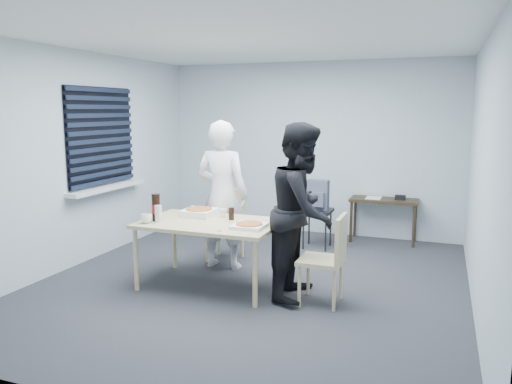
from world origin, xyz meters
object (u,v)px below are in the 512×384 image
at_px(person_black, 302,211).
at_px(backpack, 318,195).
at_px(side_table, 384,204).
at_px(stool, 317,217).
at_px(soda_bottle, 156,208).
at_px(dining_table, 210,227).
at_px(chair_right, 330,253).
at_px(mug_a, 146,219).
at_px(chair_far, 228,219).
at_px(mug_b, 223,213).
at_px(person_white, 222,195).

relative_size(person_black, backpack, 4.36).
bearing_deg(side_table, stool, -141.84).
bearing_deg(stool, soda_bottle, -122.51).
relative_size(dining_table, person_black, 0.82).
height_order(chair_right, stool, chair_right).
xyz_separation_m(side_table, backpack, (-0.82, -0.65, 0.19)).
xyz_separation_m(dining_table, soda_bottle, (-0.56, -0.15, 0.20)).
height_order(dining_table, mug_a, mug_a).
bearing_deg(side_table, chair_far, -139.82).
distance_m(dining_table, backpack, 2.00).
bearing_deg(side_table, mug_a, -127.27).
bearing_deg(mug_b, chair_right, -14.40).
bearing_deg(chair_far, mug_a, -105.28).
distance_m(side_table, mug_b, 2.72).
bearing_deg(stool, chair_right, -73.05).
height_order(side_table, mug_b, mug_b).
height_order(chair_right, mug_a, chair_right).
bearing_deg(dining_table, backpack, 68.68).
relative_size(chair_far, person_white, 0.50).
height_order(chair_far, stool, chair_far).
bearing_deg(dining_table, mug_b, 82.95).
xyz_separation_m(dining_table, backpack, (0.73, 1.87, 0.09)).
height_order(chair_far, person_white, person_white).
bearing_deg(dining_table, soda_bottle, -165.28).
distance_m(chair_right, side_table, 2.59).
relative_size(side_table, soda_bottle, 3.25).
height_order(person_white, mug_b, person_white).
height_order(dining_table, person_white, person_white).
xyz_separation_m(person_white, mug_a, (-0.45, -0.94, -0.13)).
relative_size(person_black, mug_b, 17.70).
bearing_deg(side_table, mug_b, -123.90).
bearing_deg(chair_far, side_table, 40.18).
bearing_deg(person_white, chair_right, 154.26).
height_order(person_white, mug_a, person_white).
distance_m(chair_far, soda_bottle, 1.25).
relative_size(side_table, backpack, 2.32).
distance_m(person_black, stool, 1.88).
xyz_separation_m(stool, mug_b, (-0.69, -1.61, 0.33)).
xyz_separation_m(side_table, soda_bottle, (-2.11, -2.67, 0.30)).
relative_size(stool, mug_b, 5.41).
distance_m(chair_far, mug_b, 0.83).
height_order(backpack, soda_bottle, soda_bottle).
relative_size(chair_right, person_white, 0.50).
height_order(chair_right, backpack, backpack).
bearing_deg(soda_bottle, chair_far, 74.38).
xyz_separation_m(person_white, side_table, (1.69, 1.87, -0.33)).
height_order(chair_far, backpack, backpack).
distance_m(backpack, soda_bottle, 2.39).
xyz_separation_m(chair_right, mug_a, (-1.91, -0.23, 0.25)).
bearing_deg(mug_b, stool, 66.62).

